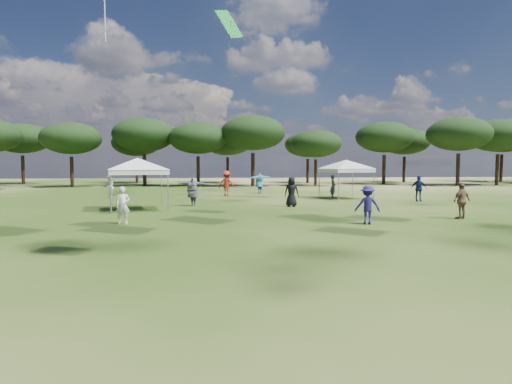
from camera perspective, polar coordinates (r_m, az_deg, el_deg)
tree_line at (r=49.09m, az=-1.79°, el=7.32°), size 108.78×17.63×7.77m
tent_left at (r=23.31m, az=-15.53°, el=4.09°), size 5.78×5.78×3.04m
tent_right at (r=30.37m, az=11.92°, el=3.98°), size 5.70×5.70×3.00m
festival_crowd at (r=26.00m, az=-7.79°, el=0.24°), size 27.96×21.27×1.90m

